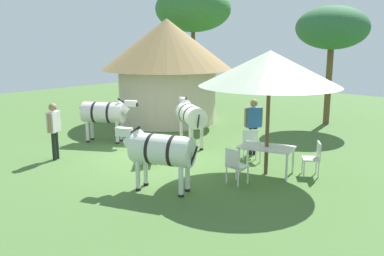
% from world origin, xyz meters
% --- Properties ---
extents(ground_plane, '(36.00, 36.00, 0.00)m').
position_xyz_m(ground_plane, '(0.00, 0.00, 0.00)').
color(ground_plane, '#476A33').
extents(thatched_hut, '(5.46, 5.46, 4.29)m').
position_xyz_m(thatched_hut, '(-3.55, 4.00, 2.46)').
color(thatched_hut, beige).
rests_on(thatched_hut, ground_plane).
extents(shade_umbrella, '(3.60, 3.60, 3.22)m').
position_xyz_m(shade_umbrella, '(3.37, 0.74, 2.77)').
color(shade_umbrella, brown).
rests_on(shade_umbrella, ground_plane).
extents(patio_dining_table, '(1.55, 1.17, 0.74)m').
position_xyz_m(patio_dining_table, '(3.37, 0.74, 0.65)').
color(patio_dining_table, silver).
rests_on(patio_dining_table, ground_plane).
extents(patio_chair_west_end, '(0.48, 0.46, 0.90)m').
position_xyz_m(patio_chair_west_end, '(3.24, -0.48, 0.52)').
color(patio_chair_west_end, white).
rests_on(patio_chair_west_end, ground_plane).
extents(patio_chair_east_end, '(0.59, 0.60, 0.90)m').
position_xyz_m(patio_chair_east_end, '(4.38, 1.43, 0.52)').
color(patio_chair_east_end, silver).
rests_on(patio_chair_east_end, ground_plane).
extents(patio_chair_near_lawn, '(0.60, 0.60, 0.90)m').
position_xyz_m(patio_chair_near_lawn, '(2.39, 1.48, 0.52)').
color(patio_chair_near_lawn, white).
rests_on(patio_chair_near_lawn, ground_plane).
extents(guest_beside_umbrella, '(0.42, 0.54, 1.71)m').
position_xyz_m(guest_beside_umbrella, '(2.04, 2.10, 1.03)').
color(guest_beside_umbrella, black).
rests_on(guest_beside_umbrella, ground_plane).
extents(standing_watcher, '(0.41, 0.53, 1.68)m').
position_xyz_m(standing_watcher, '(-1.99, -2.24, 1.01)').
color(standing_watcher, black).
rests_on(standing_watcher, ground_plane).
extents(striped_lounge_chair, '(0.96, 0.85, 0.63)m').
position_xyz_m(striped_lounge_chair, '(0.26, -0.60, 0.25)').
color(striped_lounge_chair, '#349B6C').
rests_on(striped_lounge_chair, ground_plane).
extents(zebra_nearest_camera, '(1.87, 1.35, 1.57)m').
position_xyz_m(zebra_nearest_camera, '(-0.07, 1.59, 1.03)').
color(zebra_nearest_camera, silver).
rests_on(zebra_nearest_camera, ground_plane).
extents(zebra_by_umbrella, '(2.03, 1.16, 1.52)m').
position_xyz_m(zebra_by_umbrella, '(2.19, -1.98, 0.99)').
color(zebra_by_umbrella, silver).
rests_on(zebra_by_umbrella, ground_plane).
extents(zebra_toward_hut, '(1.87, 1.35, 1.54)m').
position_xyz_m(zebra_toward_hut, '(-2.64, 0.07, 1.01)').
color(zebra_toward_hut, silver).
rests_on(zebra_toward_hut, ground_plane).
extents(acacia_tree_right_background, '(3.85, 3.85, 6.10)m').
position_xyz_m(acacia_tree_right_background, '(-5.72, 8.07, 4.93)').
color(acacia_tree_right_background, brown).
rests_on(acacia_tree_right_background, ground_plane).
extents(acacia_tree_behind_hut, '(2.87, 2.87, 4.77)m').
position_xyz_m(acacia_tree_behind_hut, '(1.71, 8.06, 3.88)').
color(acacia_tree_behind_hut, brown).
rests_on(acacia_tree_behind_hut, ground_plane).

